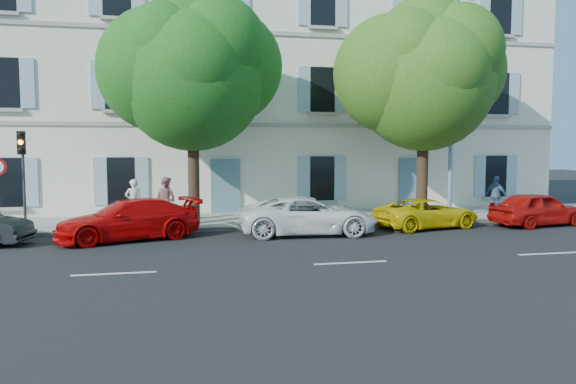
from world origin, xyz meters
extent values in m
plane|color=black|center=(0.00, 0.00, 0.00)|extent=(90.00, 90.00, 0.00)
cube|color=#A09E96|center=(0.00, 4.45, 0.07)|extent=(36.00, 4.50, 0.15)
cube|color=#9E998E|center=(0.00, 2.28, 0.08)|extent=(36.00, 0.16, 0.16)
cube|color=silver|center=(0.00, 10.20, 6.00)|extent=(28.00, 7.00, 12.00)
imported|color=#BB0505|center=(-5.98, 0.97, 0.67)|extent=(5.00, 3.28, 1.35)
imported|color=white|center=(0.07, 0.81, 0.67)|extent=(4.93, 2.53, 1.33)
imported|color=#DCBE09|center=(4.78, 1.36, 0.56)|extent=(4.34, 2.71, 1.12)
imported|color=#B10F0A|center=(9.24, 1.00, 0.66)|extent=(4.07, 2.16, 1.32)
cylinder|color=#3A2819|center=(-3.72, 3.41, 1.86)|extent=(0.43, 0.43, 3.41)
ellipsoid|color=#226F1C|center=(-3.72, 3.41, 5.61)|extent=(5.46, 5.46, 6.00)
cylinder|color=#3A2819|center=(5.35, 2.98, 1.85)|extent=(0.45, 0.45, 3.40)
ellipsoid|color=#437D20|center=(5.35, 2.98, 5.63)|extent=(5.53, 5.53, 6.08)
cylinder|color=#383A3D|center=(-9.58, 3.02, 1.57)|extent=(0.09, 0.09, 2.84)
cube|color=black|center=(-9.58, 2.88, 3.18)|extent=(0.29, 0.24, 0.81)
sphere|color=orange|center=(-9.58, 2.76, 3.20)|extent=(0.17, 0.17, 0.17)
cylinder|color=#7293BF|center=(6.60, 3.01, 4.48)|extent=(0.17, 0.17, 8.65)
imported|color=silver|center=(-5.93, 3.51, 1.00)|extent=(0.69, 0.51, 1.71)
imported|color=#B7757C|center=(-4.77, 4.03, 1.02)|extent=(1.08, 1.05, 1.75)
imported|color=slate|center=(9.08, 3.58, 0.98)|extent=(0.75, 1.05, 1.65)
camera|label=1|loc=(-4.71, -17.93, 3.10)|focal=35.00mm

